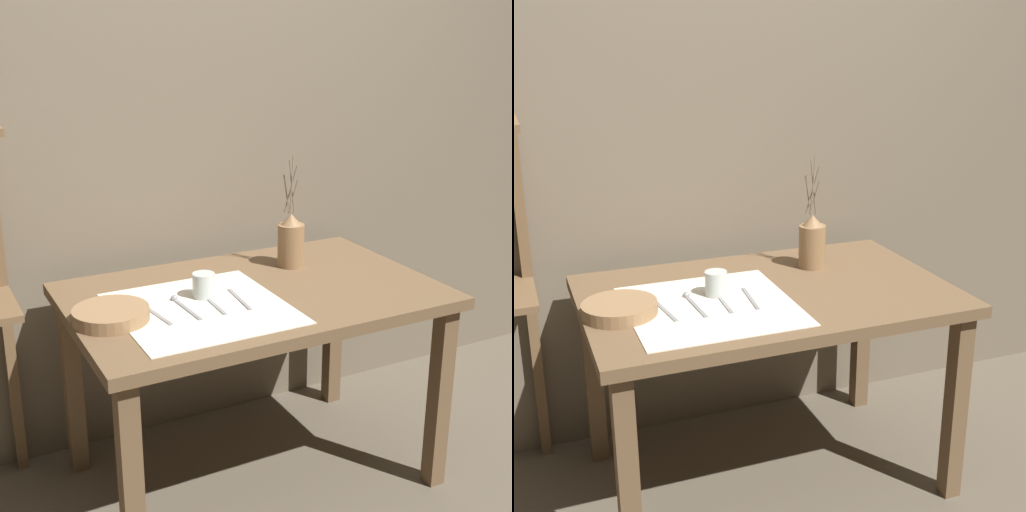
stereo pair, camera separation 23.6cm
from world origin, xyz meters
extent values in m
plane|color=brown|center=(0.00, 0.00, 0.00)|extent=(12.00, 12.00, 0.00)
cube|color=#6B5E4C|center=(0.00, 0.51, 1.20)|extent=(7.00, 0.06, 2.40)
cube|color=brown|center=(0.00, 0.00, 0.70)|extent=(1.23, 0.79, 0.04)
cube|color=brown|center=(-0.55, -0.34, 0.34)|extent=(0.06, 0.06, 0.68)
cube|color=brown|center=(0.55, -0.34, 0.34)|extent=(0.06, 0.06, 0.68)
cube|color=brown|center=(-0.55, 0.34, 0.34)|extent=(0.06, 0.06, 0.68)
cube|color=brown|center=(0.55, 0.34, 0.34)|extent=(0.06, 0.06, 0.68)
cube|color=brown|center=(-0.74, 0.44, 0.65)|extent=(0.04, 0.04, 1.29)
cube|color=beige|center=(-0.22, -0.07, 0.72)|extent=(0.52, 0.53, 0.00)
cylinder|color=olive|center=(0.24, 0.16, 0.80)|extent=(0.10, 0.10, 0.16)
cone|color=olive|center=(0.24, 0.16, 0.90)|extent=(0.07, 0.07, 0.04)
cylinder|color=brown|center=(0.22, 0.17, 1.00)|extent=(0.04, 0.03, 0.15)
cylinder|color=brown|center=(0.23, 0.18, 0.99)|extent=(0.01, 0.04, 0.14)
cylinder|color=brown|center=(0.25, 0.16, 0.98)|extent=(0.03, 0.02, 0.12)
cylinder|color=brown|center=(0.24, 0.17, 1.02)|extent=(0.02, 0.01, 0.20)
cylinder|color=brown|center=(0.24, 0.16, 1.02)|extent=(0.03, 0.04, 0.21)
cylinder|color=brown|center=(0.25, 0.18, 1.01)|extent=(0.05, 0.02, 0.17)
cylinder|color=#8E6B47|center=(-0.50, -0.04, 0.74)|extent=(0.23, 0.23, 0.04)
cylinder|color=#B7C1BC|center=(-0.17, 0.01, 0.77)|extent=(0.07, 0.07, 0.08)
cube|color=gray|center=(-0.36, -0.06, 0.73)|extent=(0.04, 0.19, 0.00)
cube|color=gray|center=(-0.26, -0.06, 0.73)|extent=(0.02, 0.19, 0.00)
sphere|color=gray|center=(-0.27, 0.03, 0.73)|extent=(0.02, 0.02, 0.02)
cube|color=gray|center=(-0.17, -0.06, 0.73)|extent=(0.02, 0.19, 0.00)
sphere|color=gray|center=(-0.17, 0.04, 0.73)|extent=(0.02, 0.02, 0.02)
cube|color=gray|center=(-0.08, -0.06, 0.73)|extent=(0.03, 0.19, 0.00)
camera|label=1|loc=(-1.02, -1.99, 1.58)|focal=50.00mm
camera|label=2|loc=(-0.81, -2.09, 1.58)|focal=50.00mm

